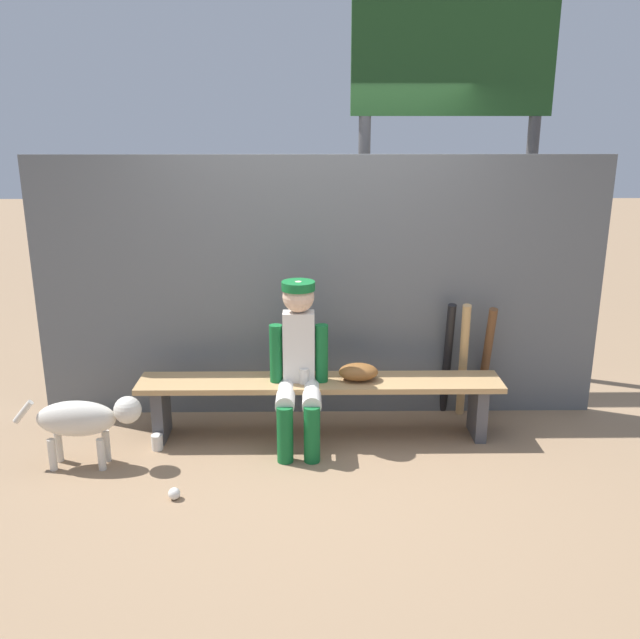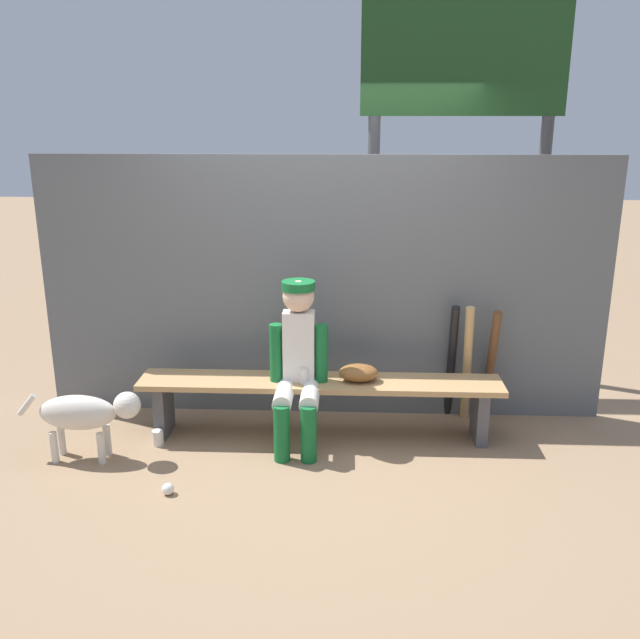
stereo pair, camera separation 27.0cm
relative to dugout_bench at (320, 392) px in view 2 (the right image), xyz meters
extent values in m
plane|color=#937556|center=(0.00, 0.00, -0.35)|extent=(30.00, 30.00, 0.00)
cube|color=#595E63|center=(0.00, 0.44, 0.65)|extent=(4.26, 0.03, 1.98)
cube|color=tan|center=(0.00, 0.00, 0.07)|extent=(2.59, 0.36, 0.04)
cube|color=#4C4C51|center=(-1.14, 0.00, -0.15)|extent=(0.08, 0.29, 0.40)
cube|color=#4C4C51|center=(1.14, 0.00, -0.15)|extent=(0.08, 0.29, 0.40)
cube|color=silver|center=(-0.15, 0.00, 0.34)|extent=(0.22, 0.13, 0.50)
sphere|color=beige|center=(-0.15, 0.00, 0.71)|extent=(0.22, 0.22, 0.22)
cylinder|color=#14662D|center=(-0.15, 0.00, 0.78)|extent=(0.23, 0.23, 0.06)
cylinder|color=silver|center=(-0.24, -0.19, 0.05)|extent=(0.13, 0.38, 0.13)
cylinder|color=#14662D|center=(-0.24, -0.38, -0.15)|extent=(0.11, 0.11, 0.40)
cylinder|color=#14662D|center=(-0.31, -0.02, 0.29)|extent=(0.09, 0.09, 0.43)
cylinder|color=silver|center=(-0.06, -0.19, 0.05)|extent=(0.13, 0.38, 0.13)
cylinder|color=#14662D|center=(-0.06, -0.38, -0.15)|extent=(0.11, 0.11, 0.40)
cylinder|color=#14662D|center=(0.01, -0.02, 0.29)|extent=(0.09, 0.09, 0.43)
ellipsoid|color=brown|center=(0.27, 0.00, 0.15)|extent=(0.28, 0.20, 0.12)
cylinder|color=black|center=(0.98, 0.36, 0.11)|extent=(0.07, 0.25, 0.92)
cylinder|color=tan|center=(1.08, 0.29, 0.12)|extent=(0.11, 0.25, 0.93)
cylinder|color=brown|center=(1.27, 0.34, 0.10)|extent=(0.07, 0.27, 0.90)
sphere|color=white|center=(-0.90, -0.85, -0.31)|extent=(0.07, 0.07, 0.07)
cylinder|color=silver|center=(-1.14, -0.20, -0.29)|extent=(0.08, 0.08, 0.11)
cylinder|color=silver|center=(-0.11, -0.05, 0.15)|extent=(0.08, 0.08, 0.11)
cylinder|color=#3F3F42|center=(0.39, 1.31, 0.78)|extent=(0.10, 0.10, 2.24)
cylinder|color=#3F3F42|center=(1.79, 1.31, 0.78)|extent=(0.10, 0.10, 2.24)
cube|color=#1E471E|center=(1.09, 1.31, 2.36)|extent=(1.64, 0.08, 0.94)
ellipsoid|color=beige|center=(-1.60, -0.42, -0.01)|extent=(0.52, 0.20, 0.24)
sphere|color=beige|center=(-1.26, -0.42, 0.05)|extent=(0.18, 0.18, 0.18)
cylinder|color=beige|center=(-1.94, -0.42, 0.04)|extent=(0.15, 0.04, 0.16)
cylinder|color=beige|center=(-1.44, -0.36, -0.24)|extent=(0.05, 0.05, 0.22)
cylinder|color=beige|center=(-1.44, -0.48, -0.24)|extent=(0.05, 0.05, 0.22)
cylinder|color=beige|center=(-1.76, -0.36, -0.24)|extent=(0.05, 0.05, 0.22)
cylinder|color=beige|center=(-1.76, -0.48, -0.24)|extent=(0.05, 0.05, 0.22)
camera|label=1|loc=(-0.06, -4.55, 1.90)|focal=38.46mm
camera|label=2|loc=(0.21, -4.54, 1.90)|focal=38.46mm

